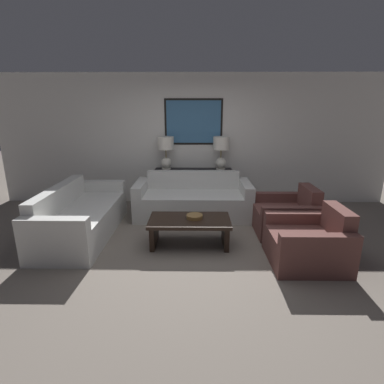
% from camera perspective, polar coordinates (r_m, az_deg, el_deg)
% --- Properties ---
extents(ground_plane, '(20.00, 20.00, 0.00)m').
position_cam_1_polar(ground_plane, '(4.35, 0.01, -11.41)').
color(ground_plane, slate).
extents(back_wall, '(8.13, 0.12, 2.65)m').
position_cam_1_polar(back_wall, '(6.33, 0.30, 9.90)').
color(back_wall, silver).
rests_on(back_wall, ground_plane).
extents(console_table, '(1.59, 0.36, 0.76)m').
position_cam_1_polar(console_table, '(6.25, 0.26, 0.94)').
color(console_table, black).
rests_on(console_table, ground_plane).
extents(table_lamp_left, '(0.32, 0.32, 0.66)m').
position_cam_1_polar(table_lamp_left, '(6.12, -5.00, 8.16)').
color(table_lamp_left, silver).
rests_on(table_lamp_left, console_table).
extents(table_lamp_right, '(0.32, 0.32, 0.66)m').
position_cam_1_polar(table_lamp_right, '(6.12, 5.56, 8.13)').
color(table_lamp_right, silver).
rests_on(table_lamp_right, console_table).
extents(couch_by_back_wall, '(2.13, 0.90, 0.80)m').
position_cam_1_polar(couch_by_back_wall, '(5.63, 0.21, -1.72)').
color(couch_by_back_wall, silver).
rests_on(couch_by_back_wall, ground_plane).
extents(couch_by_side, '(0.90, 2.13, 0.80)m').
position_cam_1_polar(couch_by_side, '(5.11, -20.44, -4.64)').
color(couch_by_side, silver).
rests_on(couch_by_side, ground_plane).
extents(coffee_table, '(1.19, 0.64, 0.41)m').
position_cam_1_polar(coffee_table, '(4.45, -0.46, -6.45)').
color(coffee_table, black).
rests_on(coffee_table, ground_plane).
extents(decorative_bowl, '(0.24, 0.24, 0.05)m').
position_cam_1_polar(decorative_bowl, '(4.43, 0.49, -4.69)').
color(decorative_bowl, olive).
rests_on(decorative_bowl, coffee_table).
extents(armchair_near_back_wall, '(0.94, 0.91, 0.76)m').
position_cam_1_polar(armchair_near_back_wall, '(5.15, 17.55, -4.48)').
color(armchair_near_back_wall, brown).
rests_on(armchair_near_back_wall, ground_plane).
extents(armchair_near_camera, '(0.94, 0.91, 0.76)m').
position_cam_1_polar(armchair_near_camera, '(4.27, 21.34, -9.14)').
color(armchair_near_camera, brown).
rests_on(armchair_near_camera, ground_plane).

